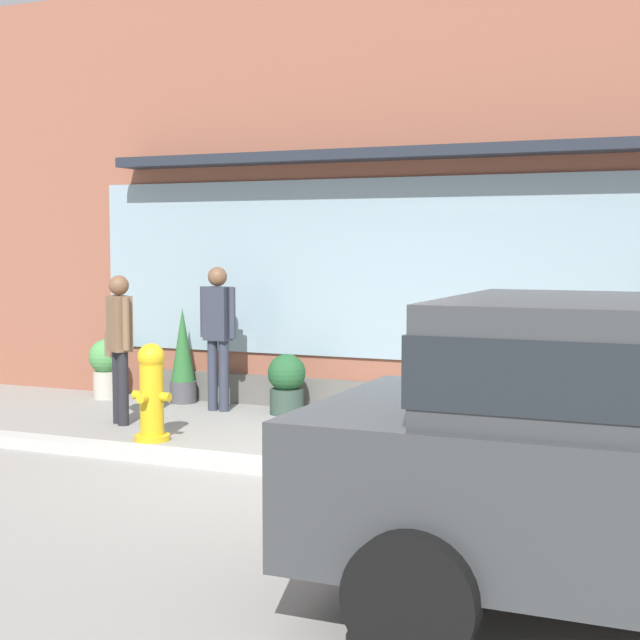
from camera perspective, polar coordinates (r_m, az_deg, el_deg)
ground_plane at (r=8.55m, az=-1.05°, el=-8.88°), size 60.00×60.00×0.00m
curb_strip at (r=8.36m, az=-1.62°, el=-8.78°), size 14.00×0.24×0.12m
storefront at (r=11.31m, az=5.62°, el=7.39°), size 14.00×0.81×5.20m
fire_hydrant at (r=9.87m, az=-9.92°, el=-4.17°), size 0.42×0.39×0.99m
pedestrian_with_handbag at (r=10.77m, az=-11.78°, el=-1.07°), size 0.55×0.45×1.64m
pedestrian_passerby at (r=11.43m, az=-6.05°, el=-0.39°), size 0.48×0.23×1.71m
potted_plant_near_hydrant at (r=10.58m, az=8.44°, el=-3.56°), size 0.25×0.25×1.05m
potted_plant_window_center at (r=12.11m, az=-8.10°, el=-2.18°), size 0.33×0.33×1.19m
potted_plant_doorstep at (r=11.23m, az=-1.98°, el=-3.72°), size 0.44×0.44×0.70m
potted_plant_corner_tall at (r=12.64m, az=-12.51°, el=-2.64°), size 0.44×0.44×0.76m
potted_plant_by_entrance at (r=10.09m, az=15.16°, el=-5.25°), size 0.41×0.41×0.58m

